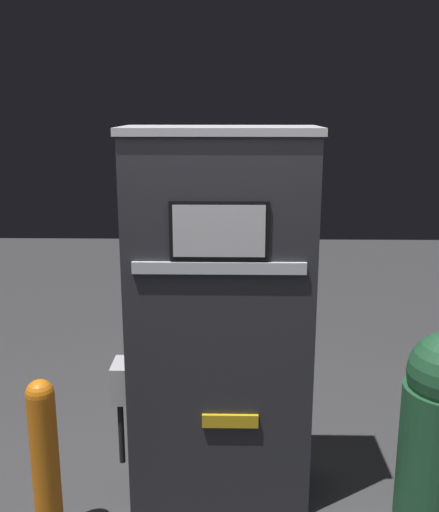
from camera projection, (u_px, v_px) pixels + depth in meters
The scene contains 2 objects.
gas_pump at pixel (219, 321), 3.24m from camera, with size 1.08×0.49×2.07m.
safety_bollard at pixel (45, 456), 3.01m from camera, with size 0.14×0.14×0.87m.
Camera 1 is at (0.06, -2.83, 2.17)m, focal length 42.00 mm.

